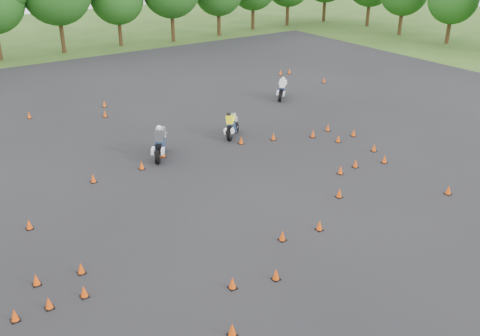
{
  "coord_description": "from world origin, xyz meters",
  "views": [
    {
      "loc": [
        -13.49,
        -15.77,
        12.1
      ],
      "look_at": [
        0.0,
        4.0,
        1.2
      ],
      "focal_mm": 40.0,
      "sensor_mm": 36.0,
      "label": 1
    }
  ],
  "objects": [
    {
      "name": "rider_grey",
      "position": [
        -1.43,
        10.01,
        1.0
      ],
      "size": [
        2.13,
        2.58,
        2.0
      ],
      "primitive_type": null,
      "rotation": [
        0.0,
        0.0,
        0.96
      ],
      "color": "#373A3E",
      "rests_on": "ground"
    },
    {
      "name": "asphalt_pad",
      "position": [
        0.0,
        6.0,
        0.01
      ],
      "size": [
        62.0,
        62.0,
        0.0
      ],
      "primitive_type": "plane",
      "color": "black",
      "rests_on": "ground"
    },
    {
      "name": "traffic_cones",
      "position": [
        0.33,
        5.42,
        0.23
      ],
      "size": [
        33.53,
        32.1,
        0.45
      ],
      "color": "#E24809",
      "rests_on": "asphalt_pad"
    },
    {
      "name": "rider_white",
      "position": [
        11.29,
        15.05,
        0.87
      ],
      "size": [
        2.06,
        2.11,
        1.74
      ],
      "primitive_type": null,
      "rotation": [
        0.0,
        0.0,
        0.81
      ],
      "color": "white",
      "rests_on": "ground"
    },
    {
      "name": "rider_yellow",
      "position": [
        3.85,
        10.37,
        0.84
      ],
      "size": [
        2.08,
        1.92,
        1.67
      ],
      "primitive_type": null,
      "rotation": [
        0.0,
        0.0,
        0.71
      ],
      "color": "#FBFB16",
      "rests_on": "ground"
    },
    {
      "name": "ground",
      "position": [
        0.0,
        0.0,
        0.0
      ],
      "size": [
        140.0,
        140.0,
        0.0
      ],
      "primitive_type": "plane",
      "color": "#2D5119",
      "rests_on": "ground"
    },
    {
      "name": "treeline",
      "position": [
        3.42,
        34.62,
        4.59
      ],
      "size": [
        87.25,
        32.41,
        10.9
      ],
      "color": "#1C4D16",
      "rests_on": "ground"
    }
  ]
}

